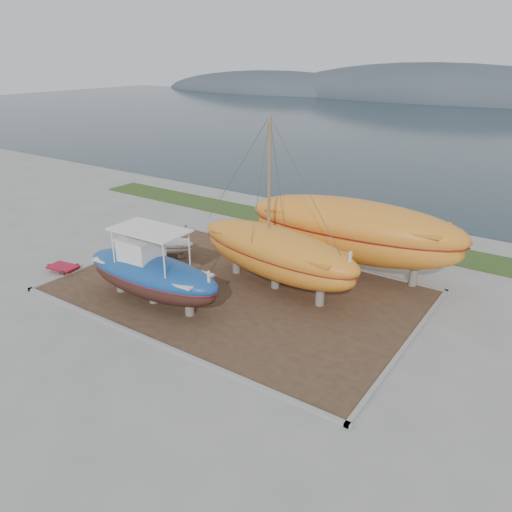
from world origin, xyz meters
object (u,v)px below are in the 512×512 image
Objects in this scene: white_dinghy at (163,246)px; orange_sailboat at (277,208)px; red_trailer at (63,269)px; blue_caique at (151,267)px; orange_bare_hull at (352,238)px.

white_dinghy is 8.97m from orange_sailboat.
blue_caique is at bearing -6.25° from red_trailer.
blue_caique is 0.65× the size of orange_bare_hull.
orange_bare_hull is 16.51m from red_trailer.
red_trailer is at bearing -147.67° from orange_sailboat.
red_trailer is at bearing -141.51° from white_dinghy.
red_trailer is at bearing -149.42° from orange_bare_hull.
blue_caique is at bearing -122.14° from orange_sailboat.
white_dinghy is (-3.99, 4.76, -1.35)m from blue_caique.
white_dinghy is 1.61× the size of red_trailer.
blue_caique is 6.84m from orange_sailboat.
white_dinghy is at bearing 50.28° from red_trailer.
orange_sailboat is at bearing 48.25° from blue_caique.
blue_caique reaches higher than white_dinghy.
orange_sailboat reaches higher than orange_bare_hull.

